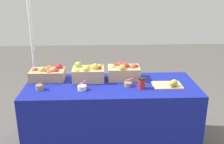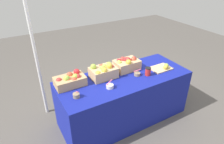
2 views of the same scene
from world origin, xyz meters
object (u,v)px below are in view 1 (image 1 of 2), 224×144
(sample_bowl_near, at_px, (128,84))
(apple_crate_left, at_px, (48,74))
(apple_crate_right, at_px, (124,71))
(tent_pole, at_px, (33,49))
(sample_bowl_far, at_px, (40,87))
(coffee_cup, at_px, (141,83))
(apple_crate_middle, at_px, (89,73))
(cutting_board_front, at_px, (169,85))
(sample_bowl_mid, at_px, (82,88))

(sample_bowl_near, bearing_deg, apple_crate_left, 165.76)
(apple_crate_right, relative_size, tent_pole, 0.19)
(sample_bowl_far, bearing_deg, apple_crate_right, 17.70)
(apple_crate_right, distance_m, coffee_cup, 0.34)
(apple_crate_middle, relative_size, cutting_board_front, 1.14)
(cutting_board_front, distance_m, sample_bowl_mid, 0.94)
(sample_bowl_mid, xyz_separation_m, tent_pole, (-0.70, 0.87, 0.21))
(apple_crate_left, height_order, cutting_board_front, apple_crate_left)
(apple_crate_right, xyz_separation_m, cutting_board_front, (0.47, -0.27, -0.07))
(sample_bowl_near, bearing_deg, sample_bowl_mid, -170.16)
(cutting_board_front, height_order, coffee_cup, coffee_cup)
(sample_bowl_mid, bearing_deg, tent_pole, 128.76)
(apple_crate_middle, relative_size, sample_bowl_far, 3.60)
(apple_crate_left, relative_size, sample_bowl_near, 3.92)
(apple_crate_middle, xyz_separation_m, sample_bowl_near, (0.44, -0.20, -0.07))
(apple_crate_right, bearing_deg, sample_bowl_far, -162.30)
(apple_crate_middle, height_order, sample_bowl_far, apple_crate_middle)
(coffee_cup, bearing_deg, apple_crate_middle, 155.00)
(cutting_board_front, xyz_separation_m, sample_bowl_mid, (-0.94, -0.05, 0.00))
(tent_pole, bearing_deg, coffee_cup, -32.73)
(sample_bowl_near, distance_m, coffee_cup, 0.16)
(apple_crate_middle, relative_size, tent_pole, 0.18)
(apple_crate_middle, xyz_separation_m, tent_pole, (-0.76, 0.59, 0.14))
(apple_crate_left, distance_m, apple_crate_right, 0.88)
(apple_crate_left, relative_size, sample_bowl_far, 3.94)
(sample_bowl_near, relative_size, coffee_cup, 0.85)
(apple_crate_middle, xyz_separation_m, coffee_cup, (0.57, -0.27, -0.03))
(apple_crate_right, xyz_separation_m, sample_bowl_mid, (-0.47, -0.32, -0.07))
(tent_pole, bearing_deg, cutting_board_front, -26.67)
(cutting_board_front, height_order, sample_bowl_near, sample_bowl_near)
(sample_bowl_far, distance_m, tent_pole, 0.90)
(sample_bowl_mid, bearing_deg, sample_bowl_far, 176.85)
(tent_pole, bearing_deg, apple_crate_right, -25.46)
(cutting_board_front, xyz_separation_m, tent_pole, (-1.64, 0.82, 0.21))
(apple_crate_middle, distance_m, tent_pole, 0.97)
(apple_crate_right, xyz_separation_m, sample_bowl_near, (0.03, -0.23, -0.07))
(apple_crate_right, bearing_deg, coffee_cup, -61.27)
(cutting_board_front, distance_m, sample_bowl_near, 0.45)
(apple_crate_left, xyz_separation_m, apple_crate_middle, (0.47, -0.03, 0.02))
(apple_crate_left, xyz_separation_m, sample_bowl_far, (-0.03, -0.29, -0.05))
(apple_crate_right, distance_m, cutting_board_front, 0.55)
(apple_crate_left, xyz_separation_m, cutting_board_front, (1.35, -0.27, -0.05))
(apple_crate_left, bearing_deg, sample_bowl_far, -96.80)
(apple_crate_left, bearing_deg, apple_crate_middle, -4.06)
(cutting_board_front, bearing_deg, sample_bowl_far, -179.08)
(sample_bowl_mid, bearing_deg, apple_crate_right, 34.16)
(cutting_board_front, bearing_deg, coffee_cup, -174.33)
(sample_bowl_near, relative_size, sample_bowl_far, 1.01)
(sample_bowl_far, xyz_separation_m, coffee_cup, (1.08, -0.01, 0.03))
(cutting_board_front, bearing_deg, apple_crate_right, 150.47)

